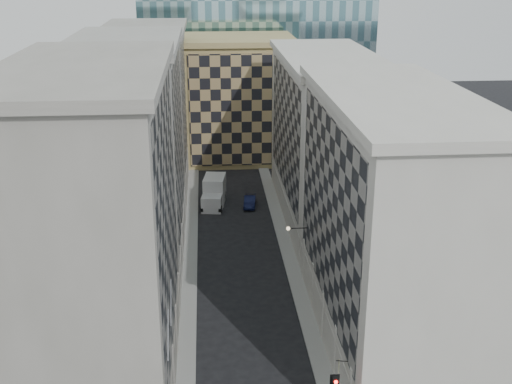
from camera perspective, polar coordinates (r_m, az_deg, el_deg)
sidewalk_west at (r=67.61m, az=-5.88°, el=-6.26°), size 1.50×100.00×0.15m
sidewalk_east at (r=68.11m, az=3.03°, el=-5.97°), size 1.50×100.00×0.15m
bldg_left_a at (r=46.04m, az=-13.84°, el=-3.75°), size 10.80×22.80×23.70m
bldg_left_b at (r=66.73m, az=-11.02°, el=3.50°), size 10.80×22.80×22.70m
bldg_left_c at (r=88.06m, az=-9.54°, el=7.27°), size 10.80×22.80×21.70m
bldg_right_a at (r=51.61m, az=11.62°, el=-2.72°), size 10.80×26.80×20.70m
bldg_right_b at (r=76.64m, az=6.20°, el=4.76°), size 10.80×28.80×19.70m
tan_block at (r=100.75m, az=-1.53°, el=8.34°), size 16.80×14.80×18.80m
flagpoles_left at (r=42.79m, az=-7.70°, el=-11.02°), size 0.10×6.33×2.33m
bracket_lamp at (r=60.03m, az=3.05°, el=-3.26°), size 1.98×0.36×0.36m
box_truck at (r=82.54m, az=-3.76°, el=-0.10°), size 3.43×6.66×3.49m
dark_car at (r=82.02m, az=-0.54°, el=-0.82°), size 1.92×4.24×1.35m
shop_sign at (r=45.62m, az=7.40°, el=-15.07°), size 0.80×0.70×0.78m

